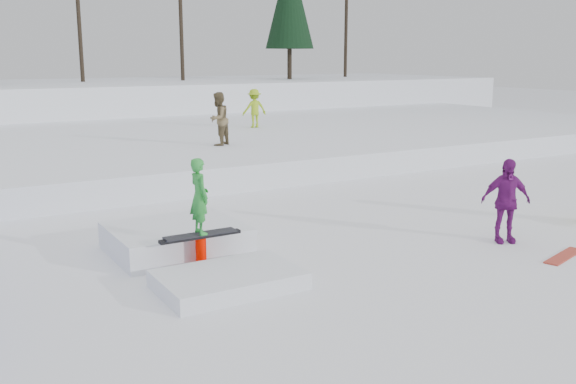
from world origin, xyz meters
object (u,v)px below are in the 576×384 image
jib_rail_feature (189,246)px  spectator_purple (506,201)px  walker_ygreen (254,108)px  walker_olive (218,119)px

jib_rail_feature → spectator_purple: bearing=-19.5°
walker_ygreen → spectator_purple: bearing=87.5°
walker_olive → spectator_purple: size_ratio=1.04×
walker_ygreen → jib_rail_feature: size_ratio=0.39×
walker_olive → jib_rail_feature: walker_olive is taller
walker_olive → spectator_purple: 11.84m
walker_olive → walker_ygreen: walker_olive is taller
walker_ygreen → jib_rail_feature: walker_ygreen is taller
spectator_purple → jib_rail_feature: (-6.32, 2.23, -0.60)m
walker_olive → spectator_purple: bearing=61.0°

